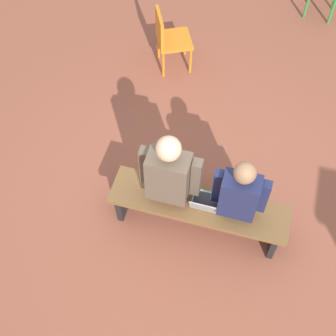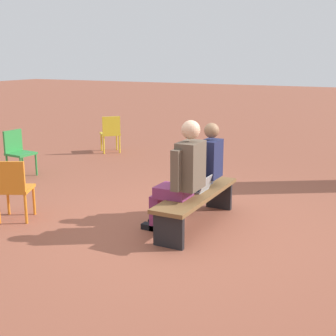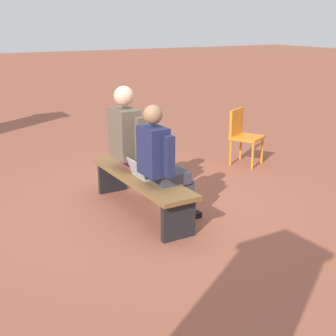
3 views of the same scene
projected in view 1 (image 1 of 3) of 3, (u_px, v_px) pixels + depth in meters
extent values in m
plane|color=brown|center=(192.00, 211.00, 5.09)|extent=(60.00, 60.00, 0.00)
cube|color=brown|center=(199.00, 204.00, 4.65)|extent=(1.80, 0.44, 0.05)
cube|color=black|center=(275.00, 234.00, 4.72)|extent=(0.06, 0.37, 0.40)
cube|color=black|center=(125.00, 197.00, 4.96)|extent=(0.06, 0.37, 0.40)
cube|color=#383842|center=(239.00, 195.00, 4.62)|extent=(0.31, 0.36, 0.13)
cube|color=#383842|center=(246.00, 196.00, 4.94)|extent=(0.10, 0.11, 0.45)
cube|color=black|center=(245.00, 201.00, 5.13)|extent=(0.10, 0.22, 0.06)
cube|color=#383842|center=(231.00, 193.00, 4.96)|extent=(0.10, 0.11, 0.45)
cube|color=black|center=(230.00, 197.00, 5.15)|extent=(0.10, 0.22, 0.06)
cube|color=#1E2347|center=(239.00, 196.00, 4.25)|extent=(0.34, 0.22, 0.51)
cube|color=#195133|center=(241.00, 188.00, 4.34)|extent=(0.05, 0.01, 0.30)
cube|color=#1E2347|center=(264.00, 196.00, 4.26)|extent=(0.08, 0.09, 0.43)
cube|color=#1E2347|center=(217.00, 186.00, 4.33)|extent=(0.08, 0.09, 0.43)
sphere|color=#8C6647|center=(245.00, 173.00, 3.93)|extent=(0.20, 0.20, 0.20)
cube|color=#7F2D5B|center=(174.00, 178.00, 4.73)|extent=(0.35, 0.41, 0.14)
cube|color=#7F2D5B|center=(187.00, 178.00, 5.06)|extent=(0.11, 0.12, 0.45)
cube|color=black|center=(188.00, 183.00, 5.25)|extent=(0.11, 0.25, 0.07)
cube|color=#7F2D5B|center=(171.00, 174.00, 5.09)|extent=(0.11, 0.12, 0.45)
cube|color=black|center=(172.00, 179.00, 5.28)|extent=(0.11, 0.25, 0.07)
cube|color=brown|center=(168.00, 176.00, 4.30)|extent=(0.39, 0.25, 0.58)
cube|color=brown|center=(196.00, 177.00, 4.32)|extent=(0.09, 0.10, 0.49)
cube|color=brown|center=(145.00, 165.00, 4.40)|extent=(0.09, 0.10, 0.49)
sphere|color=#DBAD89|center=(169.00, 149.00, 3.95)|extent=(0.23, 0.23, 0.23)
cube|color=#9EA0A5|center=(208.00, 201.00, 4.63)|extent=(0.32, 0.22, 0.02)
cube|color=#2D2D33|center=(208.00, 200.00, 4.63)|extent=(0.29, 0.15, 0.00)
cube|color=#9EA0A5|center=(205.00, 208.00, 4.47)|extent=(0.32, 0.07, 0.19)
cube|color=#33519E|center=(206.00, 207.00, 4.47)|extent=(0.28, 0.06, 0.17)
cube|color=orange|center=(175.00, 40.00, 6.00)|extent=(0.56, 0.56, 0.04)
cube|color=orange|center=(160.00, 28.00, 5.80)|extent=(0.21, 0.38, 0.40)
cylinder|color=orange|center=(190.00, 61.00, 6.10)|extent=(0.04, 0.04, 0.40)
cylinder|color=orange|center=(185.00, 42.00, 6.30)|extent=(0.04, 0.04, 0.40)
cylinder|color=orange|center=(163.00, 64.00, 6.07)|extent=(0.04, 0.04, 0.40)
cylinder|color=orange|center=(159.00, 46.00, 6.26)|extent=(0.04, 0.04, 0.40)
cylinder|color=#2D893D|center=(307.00, 6.00, 6.73)|extent=(0.04, 0.04, 0.40)
cylinder|color=#2D893D|center=(332.00, 12.00, 6.66)|extent=(0.04, 0.04, 0.40)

